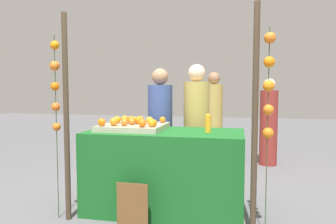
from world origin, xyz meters
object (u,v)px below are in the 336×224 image
object	(u,v)px
orange_1	(124,122)
orange_0	(134,120)
vendor_left	(160,134)
stall_counter	(165,171)
juice_bottle	(208,123)
vendor_right	(196,133)
chalkboard_sign	(133,208)

from	to	relation	value
orange_1	orange_0	bearing A→B (deg)	86.95
vendor_left	orange_0	bearing A→B (deg)	-107.35
stall_counter	orange_1	bearing A→B (deg)	-162.65
juice_bottle	vendor_left	size ratio (longest dim) A/B	0.12
orange_1	vendor_right	world-z (taller)	vendor_right
vendor_left	vendor_right	xyz separation A→B (m)	(0.49, 0.04, 0.02)
stall_counter	orange_1	world-z (taller)	orange_1
vendor_left	vendor_right	world-z (taller)	vendor_right
orange_0	chalkboard_sign	world-z (taller)	orange_0
vendor_right	vendor_left	bearing A→B (deg)	-175.00
chalkboard_sign	orange_1	bearing A→B (deg)	118.55
juice_bottle	chalkboard_sign	world-z (taller)	juice_bottle
vendor_left	vendor_right	distance (m)	0.49
stall_counter	chalkboard_sign	bearing A→B (deg)	-107.75
vendor_right	orange_0	bearing A→B (deg)	-137.55
orange_0	vendor_left	world-z (taller)	vendor_left
orange_0	orange_1	distance (m)	0.30
vendor_left	vendor_right	size ratio (longest dim) A/B	0.97
orange_1	juice_bottle	distance (m)	0.92
orange_1	vendor_left	size ratio (longest dim) A/B	0.05
orange_0	orange_1	size ratio (longest dim) A/B	0.97
orange_0	vendor_left	distance (m)	0.64
orange_1	chalkboard_sign	bearing A→B (deg)	-61.45
juice_bottle	vendor_right	xyz separation A→B (m)	(-0.22, 0.77, -0.21)
orange_1	vendor_left	world-z (taller)	vendor_left
orange_1	stall_counter	bearing A→B (deg)	17.35
orange_0	vendor_right	bearing A→B (deg)	42.45
orange_1	chalkboard_sign	xyz separation A→B (m)	(0.24, -0.45, -0.77)
vendor_left	juice_bottle	bearing A→B (deg)	-45.60
orange_1	vendor_right	xyz separation A→B (m)	(0.68, 0.90, -0.22)
juice_bottle	vendor_left	bearing A→B (deg)	134.40
chalkboard_sign	vendor_right	xyz separation A→B (m)	(0.44, 1.35, 0.56)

